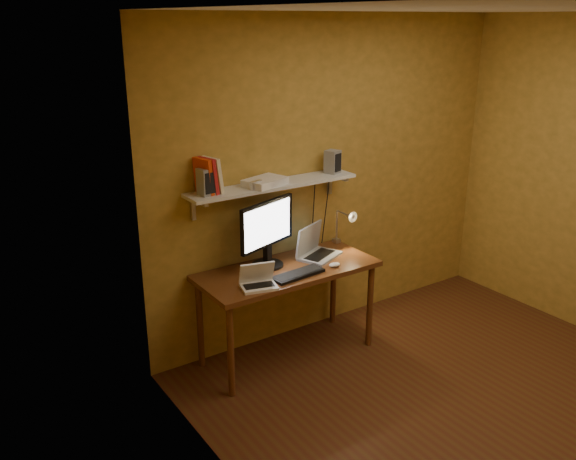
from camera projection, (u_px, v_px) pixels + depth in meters
room at (491, 230)px, 3.81m from camera, size 3.44×3.24×2.64m
desk at (288, 278)px, 4.66m from camera, size 1.40×0.60×0.75m
wall_shelf at (273, 185)px, 4.59m from camera, size 1.40×0.25×0.21m
monitor at (267, 230)px, 4.59m from camera, size 0.55×0.31×0.52m
laptop at (315, 248)px, 4.85m from camera, size 0.41×0.36×0.26m
netbook at (258, 280)px, 4.30m from camera, size 0.29×0.24×0.18m
keyboard at (298, 274)px, 4.50m from camera, size 0.43×0.18×0.02m
mouse at (334, 265)px, 4.66m from camera, size 0.10×0.07×0.03m
desk_lamp at (346, 222)px, 5.01m from camera, size 0.09×0.23×0.38m
speaker_left at (206, 182)px, 4.25m from camera, size 0.12×0.12×0.19m
speaker_right at (333, 162)px, 4.86m from camera, size 0.13×0.13×0.18m
books at (208, 176)px, 4.28m from camera, size 0.17×0.19×0.26m
shelf_camera at (256, 185)px, 4.41m from camera, size 0.11×0.06×0.06m
router at (265, 182)px, 4.52m from camera, size 0.36×0.29×0.05m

